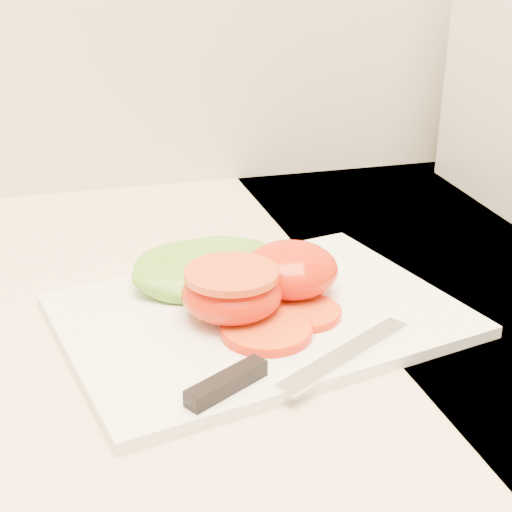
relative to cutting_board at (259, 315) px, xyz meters
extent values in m
cube|color=beige|center=(-0.09, 0.07, -0.02)|extent=(3.92, 0.65, 0.03)
cube|color=white|center=(0.00, 0.00, 0.00)|extent=(0.36, 0.29, 0.01)
ellipsoid|color=red|center=(0.03, 0.02, 0.03)|extent=(0.08, 0.08, 0.05)
ellipsoid|color=red|center=(-0.02, 0.00, 0.03)|extent=(0.08, 0.08, 0.04)
cylinder|color=#CA3E15|center=(-0.02, 0.00, 0.04)|extent=(0.08, 0.08, 0.01)
cylinder|color=#E54B1D|center=(-0.01, -0.04, 0.01)|extent=(0.07, 0.07, 0.01)
cylinder|color=#E54B1D|center=(0.03, -0.02, 0.01)|extent=(0.06, 0.06, 0.01)
ellipsoid|color=#62B12F|center=(-0.03, 0.06, 0.02)|extent=(0.15, 0.11, 0.03)
cube|color=silver|center=(0.04, -0.09, 0.01)|extent=(0.13, 0.08, 0.00)
cube|color=black|center=(-0.05, -0.11, 0.01)|extent=(0.06, 0.04, 0.01)
camera|label=1|loc=(-0.15, -0.51, 0.28)|focal=50.00mm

